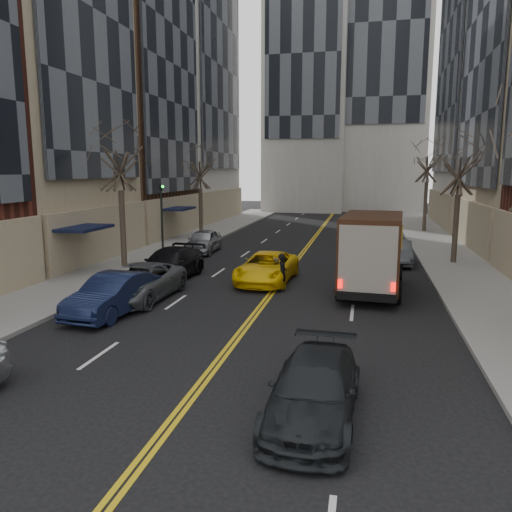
{
  "coord_description": "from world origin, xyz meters",
  "views": [
    {
      "loc": [
        3.84,
        -4.37,
        5.26
      ],
      "look_at": [
        0.04,
        12.94,
        2.2
      ],
      "focal_mm": 35.0,
      "sensor_mm": 36.0,
      "label": 1
    }
  ],
  "objects": [
    {
      "name": "taxi",
      "position": [
        -0.62,
        18.37,
        0.7
      ],
      "size": [
        2.53,
        5.15,
        1.41
      ],
      "primitive_type": "imported",
      "rotation": [
        0.0,
        0.0,
        -0.04
      ],
      "color": "yellow",
      "rests_on": "ground"
    },
    {
      "name": "ups_truck",
      "position": [
        4.2,
        17.38,
        1.73
      ],
      "size": [
        2.92,
        6.42,
        3.43
      ],
      "rotation": [
        0.0,
        0.0,
        -0.07
      ],
      "color": "black",
      "rests_on": "ground"
    },
    {
      "name": "parked_rt_c",
      "position": [
        5.1,
        33.28,
        0.78
      ],
      "size": [
        2.64,
        5.52,
        1.55
      ],
      "primitive_type": "imported",
      "rotation": [
        0.0,
        0.0,
        -0.09
      ],
      "color": "black",
      "rests_on": "ground"
    },
    {
      "name": "parked_lf_b",
      "position": [
        -5.1,
        11.92,
        0.75
      ],
      "size": [
        2.0,
        4.66,
        1.49
      ],
      "primitive_type": "imported",
      "rotation": [
        0.0,
        0.0,
        -0.09
      ],
      "color": "#101733",
      "rests_on": "ground"
    },
    {
      "name": "tree_rt_mid",
      "position": [
        8.8,
        25.0,
        6.17
      ],
      "size": [
        3.2,
        3.2,
        8.32
      ],
      "color": "#382D23",
      "rests_on": "sidewalk_right"
    },
    {
      "name": "parked_rt_b",
      "position": [
        5.1,
        29.24,
        0.67
      ],
      "size": [
        2.28,
        4.83,
        1.33
      ],
      "primitive_type": "imported",
      "rotation": [
        0.0,
        0.0,
        0.01
      ],
      "color": "#AAACB2",
      "rests_on": "ground"
    },
    {
      "name": "parked_lf_c",
      "position": [
        -5.1,
        14.03,
        0.72
      ],
      "size": [
        2.54,
        5.27,
        1.45
      ],
      "primitive_type": "imported",
      "rotation": [
        0.0,
        0.0,
        -0.03
      ],
      "color": "#4E5155",
      "rests_on": "ground"
    },
    {
      "name": "sidewalk_left",
      "position": [
        -9.0,
        27.0,
        0.07
      ],
      "size": [
        4.0,
        66.0,
        0.15
      ],
      "primitive_type": "cube",
      "color": "slate",
      "rests_on": "ground"
    },
    {
      "name": "parked_rt_a",
      "position": [
        5.75,
        24.53,
        0.66
      ],
      "size": [
        1.44,
        4.03,
        1.32
      ],
      "primitive_type": "imported",
      "rotation": [
        0.0,
        0.0,
        -0.01
      ],
      "color": "#45484C",
      "rests_on": "ground"
    },
    {
      "name": "streetwall_left",
      "position": [
        -16.3,
        30.9,
        15.56
      ],
      "size": [
        14.0,
        49.5,
        36.0
      ],
      "color": "#562319",
      "rests_on": "ground"
    },
    {
      "name": "tree_lf_far",
      "position": [
        -8.8,
        33.0,
        6.02
      ],
      "size": [
        3.2,
        3.2,
        8.12
      ],
      "color": "#382D23",
      "rests_on": "sidewalk_left"
    },
    {
      "name": "observer_sedan",
      "position": [
        2.91,
        5.64,
        0.65
      ],
      "size": [
        1.96,
        4.52,
        1.29
      ],
      "rotation": [
        0.0,
        0.0,
        -0.03
      ],
      "color": "black",
      "rests_on": "ground"
    },
    {
      "name": "parked_lf_e",
      "position": [
        -6.3,
        26.01,
        0.74
      ],
      "size": [
        1.97,
        4.43,
        1.48
      ],
      "primitive_type": "imported",
      "rotation": [
        0.0,
        0.0,
        0.05
      ],
      "color": "#979A9E",
      "rests_on": "ground"
    },
    {
      "name": "traffic_signal",
      "position": [
        -7.39,
        22.0,
        2.82
      ],
      "size": [
        0.29,
        0.26,
        4.7
      ],
      "color": "black",
      "rests_on": "sidewalk_left"
    },
    {
      "name": "tree_rt_far",
      "position": [
        8.8,
        40.0,
        6.74
      ],
      "size": [
        3.2,
        3.2,
        9.11
      ],
      "color": "#382D23",
      "rests_on": "sidewalk_right"
    },
    {
      "name": "sidewalk_right",
      "position": [
        9.0,
        27.0,
        0.07
      ],
      "size": [
        4.0,
        66.0,
        0.15
      ],
      "primitive_type": "cube",
      "color": "slate",
      "rests_on": "ground"
    },
    {
      "name": "tree_lf_mid",
      "position": [
        -8.8,
        20.0,
        6.6
      ],
      "size": [
        3.2,
        3.2,
        8.91
      ],
      "color": "#382D23",
      "rests_on": "sidewalk_left"
    },
    {
      "name": "pedestrian",
      "position": [
        0.39,
        16.77,
        0.83
      ],
      "size": [
        0.51,
        0.67,
        1.65
      ],
      "primitive_type": "imported",
      "rotation": [
        0.0,
        0.0,
        1.77
      ],
      "color": "black",
      "rests_on": "ground"
    },
    {
      "name": "parked_lf_d",
      "position": [
        -5.35,
        17.91,
        0.75
      ],
      "size": [
        2.4,
        5.27,
        1.5
      ],
      "primitive_type": "imported",
      "rotation": [
        0.0,
        0.0,
        -0.06
      ],
      "color": "black",
      "rests_on": "ground"
    }
  ]
}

